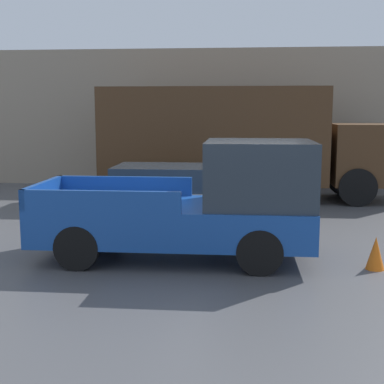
% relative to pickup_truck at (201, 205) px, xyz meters
% --- Properties ---
extents(ground_plane, '(60.00, 60.00, 0.00)m').
position_rel_pickup_truck_xyz_m(ground_plane, '(0.58, 0.20, -1.02)').
color(ground_plane, '#4C4C4F').
extents(building_wall, '(28.00, 0.15, 4.91)m').
position_rel_pickup_truck_xyz_m(building_wall, '(0.58, 9.76, 1.44)').
color(building_wall, gray).
rests_on(building_wall, ground).
extents(pickup_truck, '(5.07, 2.05, 2.20)m').
position_rel_pickup_truck_xyz_m(pickup_truck, '(0.00, 0.00, 0.00)').
color(pickup_truck, '#194799').
rests_on(pickup_truck, ground).
extents(car, '(4.51, 1.96, 1.41)m').
position_rel_pickup_truck_xyz_m(car, '(-1.19, 3.14, -0.29)').
color(car, '#B7BABF').
rests_on(car, ground).
extents(delivery_truck, '(8.97, 2.34, 3.42)m').
position_rel_pickup_truck_xyz_m(delivery_truck, '(0.54, 6.92, 0.84)').
color(delivery_truck, '#472D19').
rests_on(delivery_truck, ground).
extents(newspaper_box, '(0.45, 0.40, 1.02)m').
position_rel_pickup_truck_xyz_m(newspaper_box, '(-2.04, 9.44, -0.51)').
color(newspaper_box, red).
rests_on(newspaper_box, ground).
extents(traffic_cone, '(0.32, 0.32, 0.58)m').
position_rel_pickup_truck_xyz_m(traffic_cone, '(3.07, -0.41, -0.73)').
color(traffic_cone, orange).
rests_on(traffic_cone, ground).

